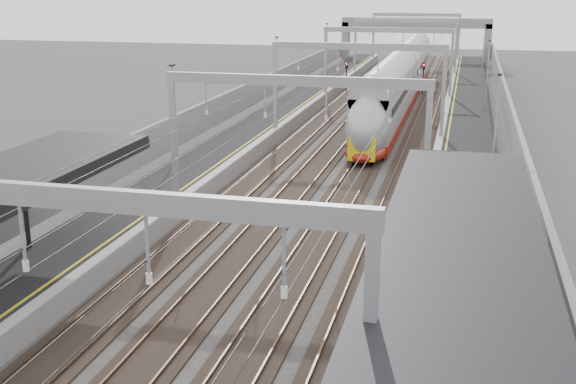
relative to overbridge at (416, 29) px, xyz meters
The scene contains 13 objects.
platform_left 55.79m from the overbridge, 98.28° to the right, with size 4.00×120.00×1.00m, color black.
platform_right 55.79m from the overbridge, 81.72° to the right, with size 4.00×120.00×1.00m, color black.
tracks 55.25m from the overbridge, 90.00° to the right, with size 11.40×140.00×0.20m.
overhead_line 48.39m from the overbridge, 90.00° to the right, with size 13.00×140.00×6.60m.
canopy_right 97.35m from the overbridge, 85.27° to the right, with size 4.40×30.00×4.24m.
overbridge is the anchor object (origin of this frame).
wall_left 56.25m from the overbridge, 101.51° to the right, with size 0.30×120.00×3.20m, color slate.
wall_right 56.25m from the overbridge, 78.49° to the right, with size 0.30×120.00×3.20m, color slate.
train 41.42m from the overbridge, 87.92° to the right, with size 2.86×52.08×4.51m.
bench 90.81m from the overbridge, 84.84° to the right, with size 0.94×1.95×0.97m.
signal_green 31.80m from the overbridge, 99.45° to the right, with size 0.32×0.32×3.48m.
signal_red_near 30.82m from the overbridge, 84.01° to the right, with size 0.32×0.32×3.48m.
signal_red_far 25.46m from the overbridge, 77.67° to the right, with size 0.32×0.32×3.48m.
Camera 1 is at (7.86, -11.26, 11.75)m, focal length 45.00 mm.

